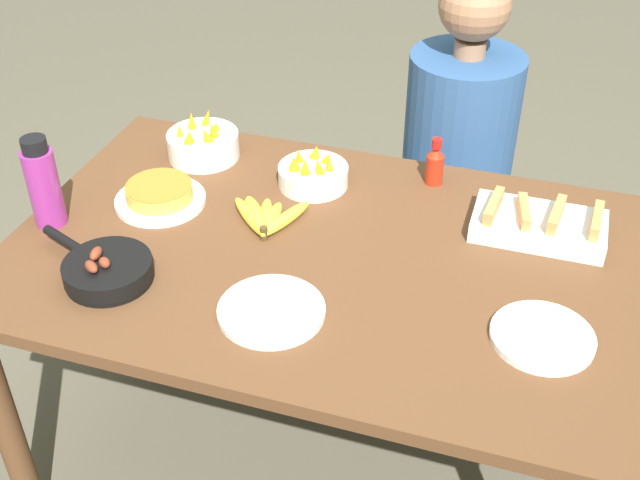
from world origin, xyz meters
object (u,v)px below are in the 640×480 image
object	(u,v)px
fruit_bowl_mango	(203,144)
person_figure	(453,193)
frittata_plate_center	(160,195)
empty_plate_far_left	(271,311)
fruit_bowl_citrus	(313,174)
water_bottle	(43,184)
banana_bunch	(264,217)
hot_sauce_bottle	(435,164)
empty_plate_near_front	(542,337)
melon_tray	(539,224)
skillet	(106,270)

from	to	relation	value
fruit_bowl_mango	person_figure	bearing A→B (deg)	30.98
frittata_plate_center	empty_plate_far_left	distance (m)	0.54
fruit_bowl_citrus	water_bottle	size ratio (longest dim) A/B	0.79
banana_bunch	hot_sauce_bottle	bearing A→B (deg)	41.28
empty_plate_near_front	fruit_bowl_mango	xyz separation A→B (m)	(-1.01, 0.49, 0.03)
banana_bunch	melon_tray	xyz separation A→B (m)	(0.67, 0.16, 0.01)
skillet	water_bottle	bearing A→B (deg)	-10.51
melon_tray	skillet	world-z (taller)	melon_tray
hot_sauce_bottle	person_figure	distance (m)	0.46
melon_tray	fruit_bowl_mango	xyz separation A→B (m)	(-0.96, 0.10, 0.01)
frittata_plate_center	water_bottle	world-z (taller)	water_bottle
melon_tray	person_figure	size ratio (longest dim) A/B	0.26
water_bottle	hot_sauce_bottle	distance (m)	1.02
hot_sauce_bottle	person_figure	xyz separation A→B (m)	(0.02, 0.34, -0.30)
water_bottle	person_figure	size ratio (longest dim) A/B	0.19
melon_tray	skillet	bearing A→B (deg)	-152.50
empty_plate_near_front	fruit_bowl_citrus	world-z (taller)	fruit_bowl_citrus
banana_bunch	hot_sauce_bottle	distance (m)	0.50
banana_bunch	person_figure	bearing A→B (deg)	59.80
skillet	fruit_bowl_mango	distance (m)	0.59
banana_bunch	person_figure	world-z (taller)	person_figure
fruit_bowl_mango	person_figure	world-z (taller)	person_figure
melon_tray	fruit_bowl_citrus	world-z (taller)	fruit_bowl_citrus
banana_bunch	fruit_bowl_citrus	bearing A→B (deg)	74.47
banana_bunch	empty_plate_far_left	xyz separation A→B (m)	(0.14, -0.32, -0.01)
water_bottle	banana_bunch	bearing A→B (deg)	17.12
skillet	water_bottle	size ratio (longest dim) A/B	1.34
melon_tray	water_bottle	bearing A→B (deg)	-164.78
empty_plate_far_left	water_bottle	size ratio (longest dim) A/B	0.99
empty_plate_near_front	fruit_bowl_citrus	bearing A→B (deg)	146.28
frittata_plate_center	fruit_bowl_citrus	world-z (taller)	fruit_bowl_citrus
empty_plate_near_front	hot_sauce_bottle	size ratio (longest dim) A/B	1.64
fruit_bowl_citrus	frittata_plate_center	bearing A→B (deg)	-149.37
fruit_bowl_mango	hot_sauce_bottle	bearing A→B (deg)	5.51
empty_plate_far_left	fruit_bowl_mango	bearing A→B (deg)	126.22
skillet	fruit_bowl_mango	xyz separation A→B (m)	(-0.02, 0.59, 0.01)
melon_tray	person_figure	bearing A→B (deg)	118.89
hot_sauce_bottle	empty_plate_near_front	bearing A→B (deg)	-57.97
fruit_bowl_citrus	hot_sauce_bottle	world-z (taller)	hot_sauce_bottle
fruit_bowl_citrus	empty_plate_far_left	bearing A→B (deg)	-81.57
melon_tray	fruit_bowl_citrus	distance (m)	0.61
person_figure	hot_sauce_bottle	bearing A→B (deg)	-93.02
melon_tray	skillet	distance (m)	1.06
frittata_plate_center	person_figure	world-z (taller)	person_figure
melon_tray	frittata_plate_center	world-z (taller)	melon_tray
frittata_plate_center	skillet	bearing A→B (deg)	-84.72
frittata_plate_center	empty_plate_near_front	xyz separation A→B (m)	(1.01, -0.23, -0.02)
melon_tray	person_figure	xyz separation A→B (m)	(-0.28, 0.51, -0.27)
empty_plate_near_front	fruit_bowl_mango	world-z (taller)	fruit_bowl_mango
skillet	frittata_plate_center	distance (m)	0.33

